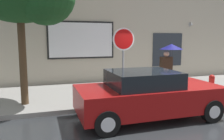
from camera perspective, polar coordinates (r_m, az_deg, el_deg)
ground_plane at (r=7.26m, az=14.64°, el=-10.87°), size 60.00×60.00×0.00m
sidewalk at (r=9.80m, az=5.24°, el=-5.29°), size 20.00×4.00×0.15m
building_facade at (r=11.94m, az=0.62°, el=13.56°), size 20.00×0.67×7.00m
parked_car at (r=6.66m, az=8.91°, el=-6.19°), size 4.13×1.93×1.40m
fire_hydrant at (r=10.06m, az=23.72°, el=-3.13°), size 0.30×0.44×0.71m
pedestrian_with_umbrella at (r=9.52m, az=14.25°, el=3.83°), size 0.94×0.94×1.94m
stop_sign at (r=7.64m, az=2.89°, el=5.06°), size 0.76×0.10×2.52m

